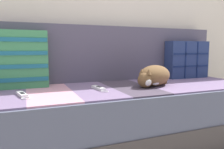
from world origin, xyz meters
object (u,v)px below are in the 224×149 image
object	(u,v)px
throw_pillow_striped	(18,59)
sleeping_cat	(154,76)
couch	(127,114)
game_remote_far	(99,88)
game_remote_near	(22,95)
throw_pillow_quilted	(187,60)

from	to	relation	value
throw_pillow_striped	sleeping_cat	distance (m)	0.99
couch	throw_pillow_striped	world-z (taller)	throw_pillow_striped
couch	sleeping_cat	bearing A→B (deg)	-29.02
game_remote_far	game_remote_near	bearing A→B (deg)	-176.24
couch	game_remote_near	size ratio (longest dim) A/B	10.49
couch	throw_pillow_quilted	distance (m)	0.86
game_remote_far	couch	bearing A→B (deg)	16.57
sleeping_cat	game_remote_far	size ratio (longest dim) A/B	1.77
throw_pillow_quilted	game_remote_near	xyz separation A→B (m)	(-1.48, -0.31, -0.17)
couch	sleeping_cat	world-z (taller)	sleeping_cat
sleeping_cat	game_remote_near	bearing A→B (deg)	-179.36
couch	game_remote_near	distance (m)	0.78
game_remote_near	sleeping_cat	bearing A→B (deg)	0.64
throw_pillow_quilted	game_remote_far	bearing A→B (deg)	-164.32
sleeping_cat	game_remote_near	size ratio (longest dim) A/B	1.77
throw_pillow_striped	game_remote_near	distance (m)	0.37
couch	throw_pillow_striped	xyz separation A→B (m)	(-0.76, 0.20, 0.43)
throw_pillow_quilted	game_remote_far	world-z (taller)	throw_pillow_quilted
throw_pillow_quilted	throw_pillow_striped	distance (m)	1.50
couch	throw_pillow_quilted	size ratio (longest dim) A/B	5.06
sleeping_cat	game_remote_far	xyz separation A→B (m)	(-0.43, 0.02, -0.07)
game_remote_far	sleeping_cat	bearing A→B (deg)	-2.96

